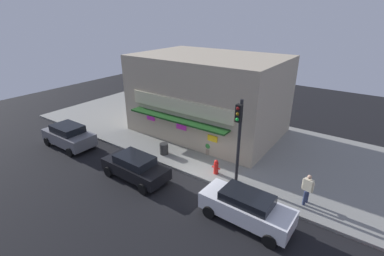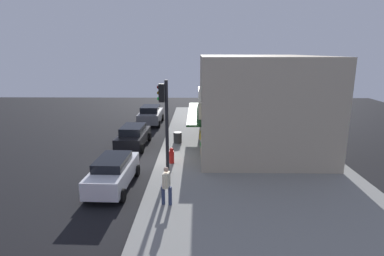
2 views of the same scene
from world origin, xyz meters
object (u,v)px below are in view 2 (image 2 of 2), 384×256
object	(u,v)px
potted_plant_by_doorway	(204,147)
trash_can	(178,138)
parked_car_grey	(151,115)
traffic_light	(165,114)
parked_car_white	(113,172)
parked_car_black	(133,136)
fire_hydrant	(172,156)
pedestrian	(166,184)

from	to	relation	value
potted_plant_by_doorway	trash_can	bearing A→B (deg)	-144.07
parked_car_grey	potted_plant_by_doorway	bearing A→B (deg)	27.07
traffic_light	trash_can	distance (m)	6.38
parked_car_white	parked_car_black	distance (m)	7.07
fire_hydrant	parked_car_white	xyz separation A→B (m)	(3.21, -2.64, 0.22)
fire_hydrant	parked_car_grey	size ratio (longest dim) A/B	0.22
trash_can	parked_car_grey	distance (m)	7.43
traffic_light	fire_hydrant	world-z (taller)	traffic_light
potted_plant_by_doorway	parked_car_black	xyz separation A→B (m)	(-2.13, -4.99, 0.14)
pedestrian	parked_car_grey	xyz separation A→B (m)	(-16.36, -3.04, -0.24)
parked_car_grey	trash_can	bearing A→B (deg)	23.30
traffic_light	potted_plant_by_doorway	world-z (taller)	traffic_light
pedestrian	parked_car_grey	distance (m)	16.64
pedestrian	traffic_light	bearing A→B (deg)	-173.85
fire_hydrant	potted_plant_by_doorway	world-z (taller)	potted_plant_by_doorway
trash_can	parked_car_white	bearing A→B (deg)	-20.06
pedestrian	parked_car_white	size ratio (longest dim) A/B	0.38
traffic_light	parked_car_grey	size ratio (longest dim) A/B	1.18
potted_plant_by_doorway	parked_car_grey	size ratio (longest dim) A/B	0.22
fire_hydrant	pedestrian	size ratio (longest dim) A/B	0.55
pedestrian	parked_car_white	distance (m)	3.51
parked_car_white	parked_car_black	xyz separation A→B (m)	(-7.06, -0.39, -0.04)
trash_can	pedestrian	distance (m)	9.56
parked_car_grey	parked_car_white	bearing A→B (deg)	0.80
parked_car_white	fire_hydrant	bearing A→B (deg)	140.59
parked_car_black	parked_car_white	bearing A→B (deg)	3.19
fire_hydrant	trash_can	xyz separation A→B (m)	(-4.28, 0.10, -0.06)
parked_car_black	parked_car_grey	size ratio (longest dim) A/B	1.02
traffic_light	pedestrian	world-z (taller)	traffic_light
traffic_light	trash_can	size ratio (longest dim) A/B	6.41
traffic_light	potted_plant_by_doorway	xyz separation A→B (m)	(-3.15, 2.17, -2.74)
trash_can	pedestrian	bearing A→B (deg)	0.61
parked_car_black	parked_car_grey	xyz separation A→B (m)	(-7.25, 0.19, 0.08)
traffic_light	parked_car_white	distance (m)	3.95
pedestrian	parked_car_black	xyz separation A→B (m)	(-9.11, -3.23, -0.32)
pedestrian	fire_hydrant	bearing A→B (deg)	-177.81
traffic_light	pedestrian	size ratio (longest dim) A/B	2.94
traffic_light	parked_car_grey	world-z (taller)	traffic_light
potted_plant_by_doorway	pedestrian	bearing A→B (deg)	-14.12
trash_can	potted_plant_by_doorway	size ratio (longest dim) A/B	0.83
parked_car_black	pedestrian	bearing A→B (deg)	19.52
traffic_light	fire_hydrant	distance (m)	3.13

